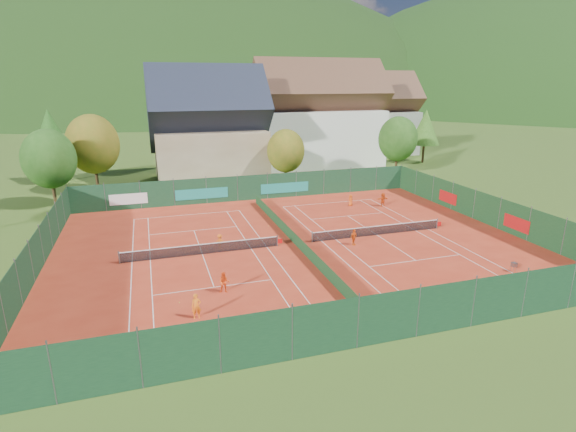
{
  "coord_description": "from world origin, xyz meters",
  "views": [
    {
      "loc": [
        -11.61,
        -34.84,
        13.69
      ],
      "look_at": [
        0.0,
        2.0,
        2.0
      ],
      "focal_mm": 28.0,
      "sensor_mm": 36.0,
      "label": 1
    }
  ],
  "objects_px": {
    "hotel_block_a": "(318,120)",
    "ball_hopper": "(514,265)",
    "hotel_block_b": "(371,119)",
    "player_left_mid": "(224,282)",
    "player_left_near": "(196,306)",
    "player_right_far_a": "(351,200)",
    "player_right_far_b": "(383,200)",
    "player_left_far": "(220,242)",
    "chalet": "(209,132)",
    "player_right_near": "(354,237)"
  },
  "relations": [
    {
      "from": "ball_hopper",
      "to": "player_right_far_a",
      "type": "relative_size",
      "value": 0.6
    },
    {
      "from": "chalet",
      "to": "hotel_block_a",
      "type": "relative_size",
      "value": 0.75
    },
    {
      "from": "player_left_far",
      "to": "hotel_block_b",
      "type": "bearing_deg",
      "value": -121.64
    },
    {
      "from": "ball_hopper",
      "to": "player_right_far_a",
      "type": "xyz_separation_m",
      "value": [
        -3.78,
        20.41,
        0.11
      ]
    },
    {
      "from": "hotel_block_b",
      "to": "player_right_near",
      "type": "relative_size",
      "value": 11.92
    },
    {
      "from": "player_left_mid",
      "to": "player_right_near",
      "type": "distance_m",
      "value": 13.5
    },
    {
      "from": "hotel_block_b",
      "to": "player_left_near",
      "type": "height_order",
      "value": "hotel_block_b"
    },
    {
      "from": "player_right_near",
      "to": "player_right_far_a",
      "type": "xyz_separation_m",
      "value": [
        5.18,
        11.69,
        -0.06
      ]
    },
    {
      "from": "player_left_near",
      "to": "hotel_block_a",
      "type": "bearing_deg",
      "value": 63.8
    },
    {
      "from": "chalet",
      "to": "player_right_far_b",
      "type": "bearing_deg",
      "value": -52.39
    },
    {
      "from": "hotel_block_a",
      "to": "ball_hopper",
      "type": "relative_size",
      "value": 27.0
    },
    {
      "from": "player_left_mid",
      "to": "player_right_far_b",
      "type": "xyz_separation_m",
      "value": [
        20.81,
        16.14,
        0.04
      ]
    },
    {
      "from": "player_left_mid",
      "to": "chalet",
      "type": "bearing_deg",
      "value": 94.98
    },
    {
      "from": "player_right_far_a",
      "to": "player_right_far_b",
      "type": "height_order",
      "value": "player_right_far_b"
    },
    {
      "from": "hotel_block_b",
      "to": "player_right_far_a",
      "type": "distance_m",
      "value": 39.91
    },
    {
      "from": "ball_hopper",
      "to": "player_right_near",
      "type": "height_order",
      "value": "player_right_near"
    },
    {
      "from": "hotel_block_b",
      "to": "player_right_far_a",
      "type": "height_order",
      "value": "hotel_block_b"
    },
    {
      "from": "hotel_block_b",
      "to": "player_left_mid",
      "type": "xyz_separation_m",
      "value": [
        -37.44,
        -51.39,
        -5.88
      ]
    },
    {
      "from": "ball_hopper",
      "to": "player_right_near",
      "type": "relative_size",
      "value": 0.55
    },
    {
      "from": "player_left_near",
      "to": "player_right_near",
      "type": "height_order",
      "value": "player_left_near"
    },
    {
      "from": "player_left_far",
      "to": "player_left_mid",
      "type": "bearing_deg",
      "value": 91.34
    },
    {
      "from": "ball_hopper",
      "to": "player_left_mid",
      "type": "bearing_deg",
      "value": 171.87
    },
    {
      "from": "hotel_block_a",
      "to": "player_right_far_a",
      "type": "bearing_deg",
      "value": -103.05
    },
    {
      "from": "player_left_mid",
      "to": "player_right_far_b",
      "type": "bearing_deg",
      "value": 49.54
    },
    {
      "from": "player_left_near",
      "to": "player_left_mid",
      "type": "distance_m",
      "value": 3.62
    },
    {
      "from": "hotel_block_a",
      "to": "player_left_mid",
      "type": "distance_m",
      "value": 49.77
    },
    {
      "from": "player_right_far_b",
      "to": "player_right_far_a",
      "type": "bearing_deg",
      "value": -21.88
    },
    {
      "from": "player_left_mid",
      "to": "hotel_block_b",
      "type": "bearing_deg",
      "value": 65.68
    },
    {
      "from": "hotel_block_b",
      "to": "player_left_mid",
      "type": "distance_m",
      "value": 63.86
    },
    {
      "from": "player_left_far",
      "to": "player_right_far_b",
      "type": "bearing_deg",
      "value": -149.77
    },
    {
      "from": "player_right_near",
      "to": "hotel_block_b",
      "type": "bearing_deg",
      "value": 33.63
    },
    {
      "from": "ball_hopper",
      "to": "hotel_block_b",
      "type": "bearing_deg",
      "value": 73.38
    },
    {
      "from": "ball_hopper",
      "to": "player_left_far",
      "type": "relative_size",
      "value": 0.62
    },
    {
      "from": "player_right_far_a",
      "to": "chalet",
      "type": "bearing_deg",
      "value": -73.06
    },
    {
      "from": "player_right_far_b",
      "to": "player_left_far",
      "type": "bearing_deg",
      "value": 19.89
    },
    {
      "from": "player_left_mid",
      "to": "player_right_near",
      "type": "xyz_separation_m",
      "value": [
        12.23,
        5.7,
        -0.02
      ]
    },
    {
      "from": "chalet",
      "to": "player_left_mid",
      "type": "relative_size",
      "value": 10.93
    },
    {
      "from": "ball_hopper",
      "to": "player_left_mid",
      "type": "xyz_separation_m",
      "value": [
        -21.19,
        3.03,
        0.19
      ]
    },
    {
      "from": "hotel_block_a",
      "to": "hotel_block_b",
      "type": "xyz_separation_m",
      "value": [
        14.0,
        8.0,
        -0.76
      ]
    },
    {
      "from": "player_left_far",
      "to": "player_right_far_a",
      "type": "xyz_separation_m",
      "value": [
        16.37,
        9.11,
        0.02
      ]
    },
    {
      "from": "hotel_block_b",
      "to": "player_right_near",
      "type": "distance_m",
      "value": 52.52
    },
    {
      "from": "player_left_near",
      "to": "player_right_near",
      "type": "xyz_separation_m",
      "value": [
        14.4,
        8.59,
        -0.07
      ]
    },
    {
      "from": "ball_hopper",
      "to": "player_right_near",
      "type": "bearing_deg",
      "value": 135.76
    },
    {
      "from": "hotel_block_b",
      "to": "ball_hopper",
      "type": "relative_size",
      "value": 21.6
    },
    {
      "from": "ball_hopper",
      "to": "player_left_near",
      "type": "distance_m",
      "value": 23.36
    },
    {
      "from": "hotel_block_b",
      "to": "player_right_far_a",
      "type": "xyz_separation_m",
      "value": [
        -20.03,
        -34.01,
        -5.95
      ]
    },
    {
      "from": "player_left_mid",
      "to": "ball_hopper",
      "type": "bearing_deg",
      "value": 3.61
    },
    {
      "from": "player_right_far_a",
      "to": "player_right_far_b",
      "type": "bearing_deg",
      "value": 143.92
    },
    {
      "from": "hotel_block_a",
      "to": "player_right_near",
      "type": "bearing_deg",
      "value": -106.55
    },
    {
      "from": "hotel_block_b",
      "to": "player_right_far_b",
      "type": "distance_m",
      "value": 39.41
    }
  ]
}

